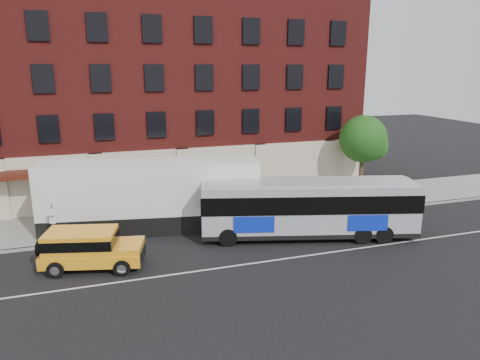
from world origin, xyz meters
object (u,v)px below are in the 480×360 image
object	(u,v)px
street_tree	(364,141)
city_bus	(309,206)
sign_pole	(53,222)
yellow_suv	(88,247)
shipping_container	(151,196)

from	to	relation	value
street_tree	city_bus	size ratio (longest dim) A/B	0.48
sign_pole	yellow_suv	size ratio (longest dim) A/B	0.47
yellow_suv	shipping_container	bearing A→B (deg)	50.31
city_bus	yellow_suv	world-z (taller)	city_bus
yellow_suv	shipping_container	xyz separation A→B (m)	(3.75, 4.52, 1.02)
sign_pole	yellow_suv	xyz separation A→B (m)	(1.86, -3.57, -0.31)
yellow_suv	street_tree	bearing A→B (deg)	18.90
sign_pole	yellow_suv	world-z (taller)	sign_pole
city_bus	yellow_suv	xyz separation A→B (m)	(-12.43, -0.41, -0.77)
sign_pole	shipping_container	world-z (taller)	shipping_container
street_tree	shipping_container	size ratio (longest dim) A/B	0.46
sign_pole	street_tree	size ratio (longest dim) A/B	0.40
city_bus	shipping_container	xyz separation A→B (m)	(-8.68, 4.11, 0.25)
shipping_container	yellow_suv	bearing A→B (deg)	-129.69
yellow_suv	city_bus	bearing A→B (deg)	1.89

